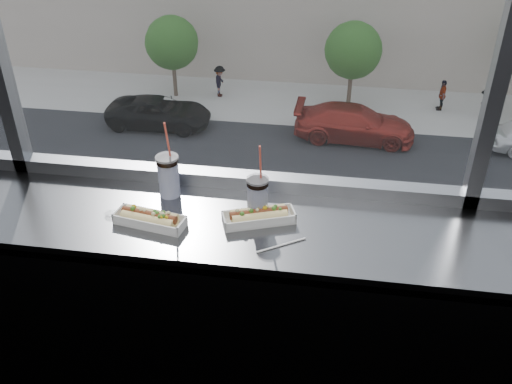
# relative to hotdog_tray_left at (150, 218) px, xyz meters

# --- Properties ---
(wall_back_lower) EXTENTS (6.00, 0.00, 6.00)m
(wall_back_lower) POSITION_rel_hotdog_tray_left_xyz_m (0.29, 0.34, -0.58)
(wall_back_lower) COLOR black
(wall_back_lower) RESTS_ON ground
(counter) EXTENTS (6.00, 0.55, 0.06)m
(counter) POSITION_rel_hotdog_tray_left_xyz_m (0.29, 0.07, -0.06)
(counter) COLOR slate
(counter) RESTS_ON ground
(counter_fascia) EXTENTS (6.00, 0.04, 1.04)m
(counter_fascia) POSITION_rel_hotdog_tray_left_xyz_m (0.29, -0.19, -0.58)
(counter_fascia) COLOR slate
(counter_fascia) RESTS_ON ground
(hotdog_tray_left) EXTENTS (0.30, 0.14, 0.07)m
(hotdog_tray_left) POSITION_rel_hotdog_tray_left_xyz_m (0.00, 0.00, 0.00)
(hotdog_tray_left) COLOR white
(hotdog_tray_left) RESTS_ON counter
(hotdog_tray_right) EXTENTS (0.31, 0.19, 0.07)m
(hotdog_tray_right) POSITION_rel_hotdog_tray_left_xyz_m (0.43, 0.08, 0.00)
(hotdog_tray_right) COLOR white
(hotdog_tray_right) RESTS_ON counter
(soda_cup_left) EXTENTS (0.10, 0.10, 0.36)m
(soda_cup_left) POSITION_rel_hotdog_tray_left_xyz_m (0.02, 0.22, 0.08)
(soda_cup_left) COLOR white
(soda_cup_left) RESTS_ON counter
(soda_cup_right) EXTENTS (0.09, 0.09, 0.34)m
(soda_cup_right) POSITION_rel_hotdog_tray_left_xyz_m (0.42, 0.12, 0.07)
(soda_cup_right) COLOR white
(soda_cup_right) RESTS_ON counter
(loose_straw) EXTENTS (0.18, 0.12, 0.01)m
(loose_straw) POSITION_rel_hotdog_tray_left_xyz_m (0.54, -0.06, -0.03)
(loose_straw) COLOR white
(loose_straw) RESTS_ON counter
(wrapper) EXTENTS (0.08, 0.06, 0.02)m
(wrapper) POSITION_rel_hotdog_tray_left_xyz_m (-0.17, 0.03, -0.02)
(wrapper) COLOR silver
(wrapper) RESTS_ON counter
(plaza_ground) EXTENTS (120.00, 120.00, 0.00)m
(plaza_ground) POSITION_rel_hotdog_tray_left_xyz_m (0.29, 43.84, -12.13)
(plaza_ground) COLOR #B0ACA5
(plaza_ground) RESTS_ON ground
(street_asphalt) EXTENTS (80.00, 10.00, 0.06)m
(street_asphalt) POSITION_rel_hotdog_tray_left_xyz_m (0.29, 20.34, -12.10)
(street_asphalt) COLOR black
(street_asphalt) RESTS_ON plaza_ground
(far_sidewalk) EXTENTS (80.00, 6.00, 0.04)m
(far_sidewalk) POSITION_rel_hotdog_tray_left_xyz_m (0.29, 28.34, -12.11)
(far_sidewalk) COLOR #B0ACA5
(far_sidewalk) RESTS_ON plaza_ground
(car_far_b) EXTENTS (3.11, 7.00, 2.30)m
(car_far_b) POSITION_rel_hotdog_tray_left_xyz_m (1.68, 24.34, -10.92)
(car_far_b) COLOR maroon
(car_far_b) RESTS_ON street_asphalt
(car_far_a) EXTENTS (2.51, 6.00, 2.00)m
(car_far_a) POSITION_rel_hotdog_tray_left_xyz_m (-8.40, 24.34, -11.07)
(car_far_a) COLOR black
(car_far_a) RESTS_ON street_asphalt
(car_near_d) EXTENTS (2.86, 6.68, 2.21)m
(car_near_d) POSITION_rel_hotdog_tray_left_xyz_m (6.25, 16.34, -10.96)
(car_near_d) COLOR white
(car_near_d) RESTS_ON street_asphalt
(car_near_b) EXTENTS (2.70, 6.24, 2.06)m
(car_near_b) POSITION_rel_hotdog_tray_left_xyz_m (-6.58, 16.34, -11.04)
(car_near_b) COLOR black
(car_near_b) RESTS_ON street_asphalt
(car_near_c) EXTENTS (3.14, 7.05, 2.32)m
(car_near_c) POSITION_rel_hotdog_tray_left_xyz_m (0.94, 16.34, -10.91)
(car_near_c) COLOR #BD3C32
(car_near_c) RESTS_ON street_asphalt
(pedestrian_a) EXTENTS (0.73, 0.97, 2.18)m
(pedestrian_a) POSITION_rel_hotdog_tray_left_xyz_m (-6.06, 28.66, -11.00)
(pedestrian_a) COLOR #66605B
(pedestrian_a) RESTS_ON far_sidewalk
(pedestrian_c) EXTENTS (0.69, 0.92, 2.07)m
(pedestrian_c) POSITION_rel_hotdog_tray_left_xyz_m (6.42, 28.66, -11.05)
(pedestrian_c) COLOR #66605B
(pedestrian_c) RESTS_ON far_sidewalk
(pedestrian_d) EXTENTS (0.65, 0.86, 1.94)m
(pedestrian_d) POSITION_rel_hotdog_tray_left_xyz_m (8.58, 27.98, -11.12)
(pedestrian_d) COLOR #66605B
(pedestrian_d) RESTS_ON far_sidewalk
(tree_left) EXTENTS (3.01, 3.01, 4.70)m
(tree_left) POSITION_rel_hotdog_tray_left_xyz_m (-8.65, 28.34, -8.94)
(tree_left) COLOR #47382B
(tree_left) RESTS_ON far_sidewalk
(tree_center) EXTENTS (3.09, 3.09, 4.82)m
(tree_center) POSITION_rel_hotdog_tray_left_xyz_m (1.36, 28.34, -8.86)
(tree_center) COLOR #47382B
(tree_center) RESTS_ON far_sidewalk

